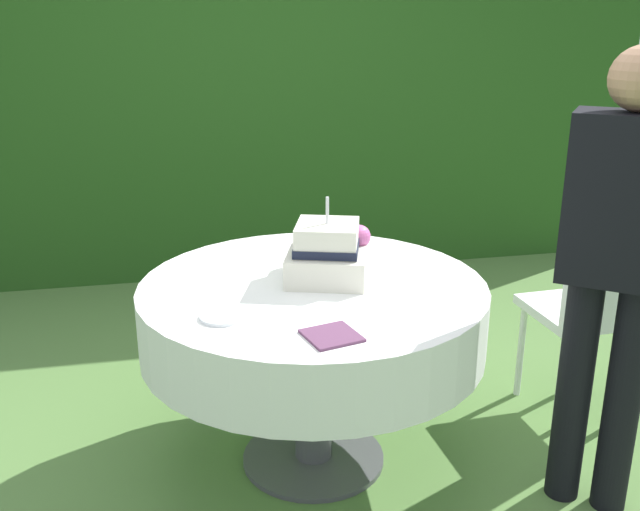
# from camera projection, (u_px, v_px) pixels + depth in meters

# --- Properties ---
(ground_plane) EXTENTS (20.00, 20.00, 0.00)m
(ground_plane) POSITION_uv_depth(u_px,v_px,m) (313.00, 459.00, 2.87)
(ground_plane) COLOR #547A3D
(foliage_hedge) EXTENTS (5.40, 0.52, 2.42)m
(foliage_hedge) POSITION_uv_depth(u_px,v_px,m) (241.00, 88.00, 4.72)
(foliage_hedge) COLOR #234C19
(foliage_hedge) RESTS_ON ground_plane
(cake_table) EXTENTS (1.27, 1.27, 0.75)m
(cake_table) POSITION_uv_depth(u_px,v_px,m) (313.00, 316.00, 2.67)
(cake_table) COLOR #4C4C51
(cake_table) RESTS_ON ground_plane
(wedding_cake) EXTENTS (0.36, 0.36, 0.31)m
(wedding_cake) POSITION_uv_depth(u_px,v_px,m) (329.00, 253.00, 2.64)
(wedding_cake) COLOR silver
(wedding_cake) RESTS_ON cake_table
(serving_plate_near) EXTENTS (0.15, 0.15, 0.01)m
(serving_plate_near) POSITION_uv_depth(u_px,v_px,m) (222.00, 317.00, 2.33)
(serving_plate_near) COLOR white
(serving_plate_near) RESTS_ON cake_table
(serving_plate_far) EXTENTS (0.13, 0.13, 0.01)m
(serving_plate_far) POSITION_uv_depth(u_px,v_px,m) (336.00, 251.00, 2.96)
(serving_plate_far) COLOR white
(serving_plate_far) RESTS_ON cake_table
(napkin_stack) EXTENTS (0.19, 0.19, 0.01)m
(napkin_stack) POSITION_uv_depth(u_px,v_px,m) (332.00, 336.00, 2.19)
(napkin_stack) COLOR #603856
(napkin_stack) RESTS_ON cake_table
(garden_chair) EXTENTS (0.42, 0.42, 0.89)m
(garden_chair) POSITION_uv_depth(u_px,v_px,m) (591.00, 303.00, 3.00)
(garden_chair) COLOR white
(garden_chair) RESTS_ON ground_plane
(standing_person) EXTENTS (0.41, 0.38, 1.60)m
(standing_person) POSITION_uv_depth(u_px,v_px,m) (617.00, 259.00, 2.34)
(standing_person) COLOR black
(standing_person) RESTS_ON ground_plane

